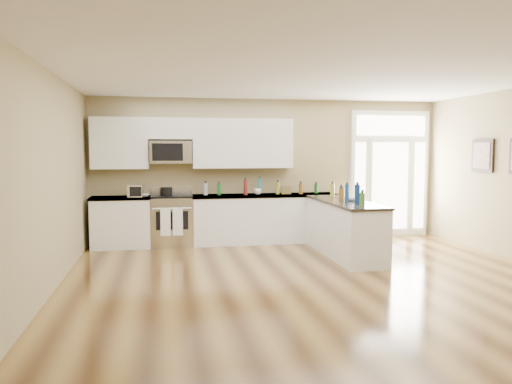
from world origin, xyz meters
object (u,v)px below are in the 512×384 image
peninsula_cabinet (344,230)px  kitchen_range (172,220)px  toaster_oven (136,191)px  stockpot (166,191)px

peninsula_cabinet → kitchen_range: (-2.87, 1.45, 0.04)m
toaster_oven → peninsula_cabinet: bearing=-12.9°
kitchen_range → peninsula_cabinet: bearing=-26.8°
peninsula_cabinet → toaster_oven: size_ratio=8.72×
peninsula_cabinet → toaster_oven: bearing=159.5°
kitchen_range → toaster_oven: bearing=-168.3°
kitchen_range → stockpot: bearing=-170.1°
peninsula_cabinet → stockpot: (-2.97, 1.43, 0.60)m
peninsula_cabinet → kitchen_range: bearing=153.2°
stockpot → toaster_oven: toaster_oven is taller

